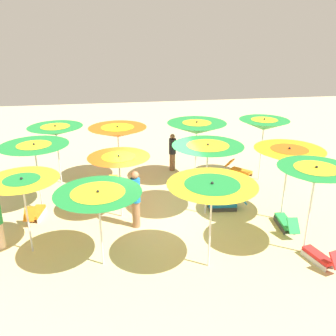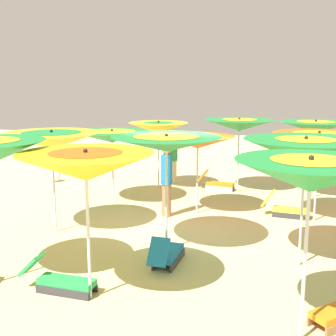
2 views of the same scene
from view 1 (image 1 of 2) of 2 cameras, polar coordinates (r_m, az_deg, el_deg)
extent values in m
cube|color=beige|center=(12.22, -1.89, -7.26)|extent=(38.18, 38.18, 0.04)
cylinder|color=silver|center=(14.90, 14.36, 2.29)|extent=(0.05, 0.05, 2.28)
cone|color=#1E8C38|center=(14.58, 14.77, 6.53)|extent=(1.92, 1.92, 0.41)
cone|color=yellow|center=(14.55, 14.80, 6.92)|extent=(1.01, 1.01, 0.22)
sphere|color=black|center=(14.52, 14.85, 7.42)|extent=(0.07, 0.07, 0.07)
cylinder|color=silver|center=(14.27, 4.38, 1.92)|extent=(0.05, 0.05, 2.20)
cone|color=#1E8C38|center=(13.94, 4.50, 6.20)|extent=(2.26, 2.26, 0.44)
cone|color=yellow|center=(13.91, 4.52, 6.67)|extent=(1.10, 1.10, 0.21)
sphere|color=black|center=(13.88, 4.53, 7.19)|extent=(0.07, 0.07, 0.07)
cylinder|color=silver|center=(14.50, -7.68, 1.72)|extent=(0.05, 0.05, 2.02)
cone|color=orange|center=(14.19, -7.87, 5.56)|extent=(2.24, 2.24, 0.39)
cone|color=yellow|center=(14.17, -7.89, 5.92)|extent=(1.27, 1.27, 0.22)
sphere|color=black|center=(14.14, -7.92, 6.45)|extent=(0.07, 0.07, 0.07)
cylinder|color=silver|center=(14.79, -16.72, 1.61)|extent=(0.05, 0.05, 2.13)
cone|color=#1E8C38|center=(14.48, -17.16, 5.57)|extent=(2.06, 2.06, 0.34)
cone|color=yellow|center=(14.46, -17.20, 5.90)|extent=(1.09, 1.09, 0.18)
sphere|color=black|center=(14.43, -17.25, 6.33)|extent=(0.07, 0.07, 0.07)
cylinder|color=silver|center=(11.97, 17.75, -3.10)|extent=(0.05, 0.05, 2.17)
cone|color=yellow|center=(11.59, 18.35, 1.79)|extent=(2.11, 2.11, 0.44)
cone|color=orange|center=(11.55, 18.41, 2.29)|extent=(1.13, 1.13, 0.23)
sphere|color=black|center=(11.51, 18.49, 2.95)|extent=(0.07, 0.07, 0.07)
cylinder|color=silver|center=(11.82, 6.03, -2.31)|extent=(0.05, 0.05, 2.22)
cone|color=#1E8C38|center=(11.42, 6.24, 2.81)|extent=(2.24, 2.24, 0.30)
cone|color=yellow|center=(11.40, 6.25, 3.14)|extent=(1.32, 1.32, 0.18)
sphere|color=black|center=(11.36, 6.27, 3.68)|extent=(0.07, 0.07, 0.07)
cylinder|color=silver|center=(11.74, -7.44, -3.38)|extent=(0.05, 0.05, 1.91)
cone|color=orange|center=(11.38, -7.67, 0.99)|extent=(1.94, 1.94, 0.33)
cone|color=yellow|center=(11.35, -7.69, 1.37)|extent=(1.06, 1.06, 0.18)
sphere|color=black|center=(11.32, -7.72, 1.91)|extent=(0.07, 0.07, 0.07)
cylinder|color=silver|center=(12.80, -19.55, -1.86)|extent=(0.05, 0.05, 2.11)
cone|color=#1E8C38|center=(12.44, -20.14, 2.62)|extent=(2.20, 2.20, 0.36)
cone|color=yellow|center=(12.41, -20.20, 3.04)|extent=(1.09, 1.09, 0.18)
sphere|color=black|center=(12.38, -20.26, 3.53)|extent=(0.07, 0.07, 0.07)
cylinder|color=silver|center=(10.43, 21.18, -6.94)|extent=(0.05, 0.05, 2.29)
cone|color=#1E8C38|center=(9.97, 22.05, -1.12)|extent=(1.95, 1.95, 0.42)
cone|color=yellow|center=(9.93, 22.12, -0.62)|extent=(1.12, 1.12, 0.24)
sphere|color=black|center=(9.89, 22.23, 0.16)|extent=(0.07, 0.07, 0.07)
cylinder|color=silver|center=(9.30, 6.59, -9.62)|extent=(0.05, 0.05, 2.13)
cone|color=yellow|center=(8.80, 6.88, -3.65)|extent=(2.18, 2.18, 0.38)
cone|color=#1E8C38|center=(8.77, 6.90, -3.18)|extent=(1.34, 1.34, 0.23)
sphere|color=black|center=(8.71, 6.94, -2.34)|extent=(0.07, 0.07, 0.07)
cylinder|color=silver|center=(9.51, -10.44, -9.88)|extent=(0.05, 0.05, 1.91)
cone|color=#1E8C38|center=(9.06, -10.84, -4.70)|extent=(2.15, 2.15, 0.32)
cone|color=yellow|center=(9.03, -10.87, -4.32)|extent=(1.33, 1.33, 0.20)
sphere|color=black|center=(8.98, -10.92, -3.60)|extent=(0.07, 0.07, 0.07)
cylinder|color=silver|center=(10.54, -21.07, -7.55)|extent=(0.05, 0.05, 1.98)
cone|color=yellow|center=(10.12, -21.80, -2.61)|extent=(1.91, 1.91, 0.36)
cone|color=#1E8C38|center=(10.09, -21.88, -2.11)|extent=(0.94, 0.94, 0.18)
sphere|color=black|center=(10.04, -21.96, -1.52)|extent=(0.07, 0.07, 0.07)
cube|color=#333338|center=(14.36, -8.79, -2.58)|extent=(0.91, 0.18, 0.14)
cube|color=#333338|center=(14.31, -7.56, -2.59)|extent=(0.91, 0.18, 0.14)
cube|color=yellow|center=(14.29, -8.20, -2.14)|extent=(0.96, 0.45, 0.10)
cube|color=yellow|center=(13.63, -8.58, -2.13)|extent=(0.37, 0.36, 0.46)
cube|color=silver|center=(10.61, 21.74, -13.29)|extent=(0.86, 0.25, 0.14)
cube|color=silver|center=(10.79, 22.87, -12.83)|extent=(0.86, 0.25, 0.14)
cube|color=red|center=(10.63, 22.40, -12.52)|extent=(0.92, 0.50, 0.10)
cube|color=olive|center=(15.69, 11.65, -0.66)|extent=(0.68, 0.60, 0.14)
cube|color=olive|center=(15.42, 11.05, -1.02)|extent=(0.68, 0.60, 0.14)
cube|color=orange|center=(15.51, 11.39, -0.42)|extent=(0.88, 0.83, 0.10)
cube|color=orange|center=(15.69, 9.61, 0.81)|extent=(0.45, 0.46, 0.37)
cube|color=#333338|center=(11.96, 16.98, -8.48)|extent=(0.97, 0.14, 0.14)
cube|color=#333338|center=(12.07, 18.42, -8.37)|extent=(0.97, 0.14, 0.14)
cube|color=green|center=(11.96, 17.77, -7.93)|extent=(1.00, 0.42, 0.10)
cube|color=green|center=(11.32, 19.04, -8.54)|extent=(0.41, 0.36, 0.38)
cube|color=#333338|center=(12.44, 8.61, -6.51)|extent=(0.13, 0.94, 0.14)
cube|color=#333338|center=(12.75, 8.29, -5.77)|extent=(0.13, 0.94, 0.14)
cube|color=#1972B7|center=(12.54, 8.48, -5.65)|extent=(0.44, 0.97, 0.10)
cube|color=#1972B7|center=(12.57, 11.38, -4.44)|extent=(0.39, 0.40, 0.46)
cube|color=silver|center=(12.78, -20.49, -6.92)|extent=(0.88, 0.18, 0.14)
cube|color=silver|center=(12.67, -19.10, -6.98)|extent=(0.88, 0.18, 0.14)
cube|color=orange|center=(12.67, -19.86, -6.47)|extent=(0.92, 0.46, 0.10)
cube|color=orange|center=(12.09, -20.88, -6.73)|extent=(0.37, 0.37, 0.41)
cylinder|color=#A3704C|center=(11.34, -5.00, -7.19)|extent=(0.24, 0.24, 0.86)
cylinder|color=#1972BF|center=(10.97, -5.14, -3.48)|extent=(0.30, 0.30, 0.75)
sphere|color=#A3704C|center=(10.78, -5.22, -1.09)|extent=(0.23, 0.23, 0.23)
cylinder|color=beige|center=(11.31, -24.80, -9.58)|extent=(0.24, 0.24, 0.79)
cylinder|color=brown|center=(15.66, 0.69, 0.96)|extent=(0.24, 0.24, 0.76)
cylinder|color=black|center=(15.43, 0.70, 3.43)|extent=(0.30, 0.30, 0.66)
sphere|color=brown|center=(15.30, 0.71, 4.97)|extent=(0.20, 0.20, 0.20)
camera|label=2|loc=(16.99, 34.34, 9.63)|focal=47.64mm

